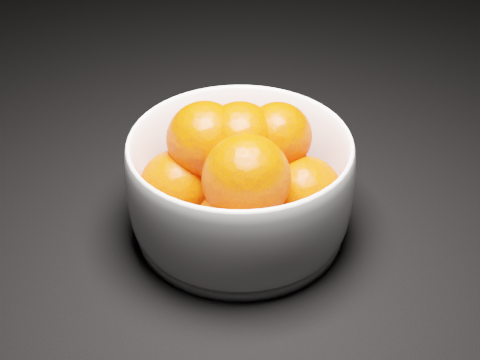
% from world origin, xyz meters
% --- Properties ---
extents(ground, '(3.00, 3.00, 0.00)m').
position_xyz_m(ground, '(0.00, 0.00, 0.00)').
color(ground, black).
rests_on(ground, ground).
extents(bowl, '(0.21, 0.21, 0.10)m').
position_xyz_m(bowl, '(0.25, -0.23, 0.05)').
color(bowl, white).
rests_on(bowl, ground).
extents(orange_pile, '(0.18, 0.18, 0.12)m').
position_xyz_m(orange_pile, '(0.25, -0.23, 0.07)').
color(orange_pile, '#EA2F00').
rests_on(orange_pile, bowl).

